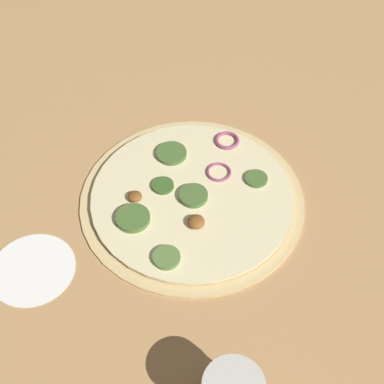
% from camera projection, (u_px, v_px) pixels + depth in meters
% --- Properties ---
extents(ground_plane, '(3.00, 3.00, 0.00)m').
position_uv_depth(ground_plane, '(192.00, 199.00, 0.79)').
color(ground_plane, tan).
extents(pizza, '(0.33, 0.33, 0.02)m').
position_uv_depth(pizza, '(191.00, 197.00, 0.78)').
color(pizza, '#D6B77A').
rests_on(pizza, ground_plane).
extents(flour_patch, '(0.11, 0.11, 0.00)m').
position_uv_depth(flour_patch, '(33.00, 269.00, 0.71)').
color(flour_patch, white).
rests_on(flour_patch, ground_plane).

